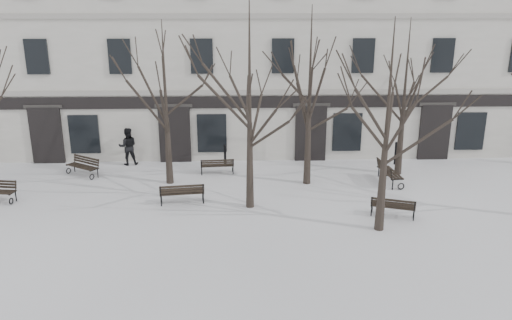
{
  "coord_description": "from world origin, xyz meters",
  "views": [
    {
      "loc": [
        -0.17,
        -17.04,
        7.65
      ],
      "look_at": [
        0.5,
        3.0,
        1.54
      ],
      "focal_mm": 35.0,
      "sensor_mm": 36.0,
      "label": 1
    }
  ],
  "objects_px": {
    "bench_2": "(393,206)",
    "bench_5": "(389,172)",
    "bench_1": "(182,193)",
    "tree_1": "(250,78)",
    "bench_3": "(83,166)",
    "bench_4": "(217,165)",
    "tree_2": "(389,102)"
  },
  "relations": [
    {
      "from": "bench_3",
      "to": "bench_5",
      "type": "bearing_deg",
      "value": 27.98
    },
    {
      "from": "bench_2",
      "to": "bench_1",
      "type": "bearing_deg",
      "value": 8.05
    },
    {
      "from": "bench_5",
      "to": "tree_2",
      "type": "bearing_deg",
      "value": 156.68
    },
    {
      "from": "tree_1",
      "to": "bench_1",
      "type": "bearing_deg",
      "value": 171.83
    },
    {
      "from": "bench_2",
      "to": "tree_2",
      "type": "bearing_deg",
      "value": 72.17
    },
    {
      "from": "bench_3",
      "to": "bench_4",
      "type": "bearing_deg",
      "value": 33.99
    },
    {
      "from": "bench_1",
      "to": "bench_5",
      "type": "height_order",
      "value": "bench_5"
    },
    {
      "from": "tree_1",
      "to": "bench_4",
      "type": "xyz_separation_m",
      "value": [
        -1.48,
        4.19,
        -4.72
      ]
    },
    {
      "from": "bench_1",
      "to": "bench_2",
      "type": "distance_m",
      "value": 8.33
    },
    {
      "from": "tree_1",
      "to": "bench_1",
      "type": "distance_m",
      "value": 5.43
    },
    {
      "from": "bench_1",
      "to": "bench_2",
      "type": "height_order",
      "value": "bench_1"
    },
    {
      "from": "tree_2",
      "to": "bench_3",
      "type": "xyz_separation_m",
      "value": [
        -12.46,
        6.53,
        -4.15
      ]
    },
    {
      "from": "bench_2",
      "to": "bench_5",
      "type": "relative_size",
      "value": 0.88
    },
    {
      "from": "bench_3",
      "to": "bench_5",
      "type": "height_order",
      "value": "bench_5"
    },
    {
      "from": "tree_2",
      "to": "bench_4",
      "type": "xyz_separation_m",
      "value": [
        -6.09,
        6.49,
        -4.2
      ]
    },
    {
      "from": "tree_1",
      "to": "bench_3",
      "type": "relative_size",
      "value": 4.62
    },
    {
      "from": "tree_1",
      "to": "bench_3",
      "type": "bearing_deg",
      "value": 151.69
    },
    {
      "from": "bench_4",
      "to": "bench_3",
      "type": "bearing_deg",
      "value": -5.15
    },
    {
      "from": "tree_1",
      "to": "bench_1",
      "type": "xyz_separation_m",
      "value": [
        -2.75,
        0.4,
        -4.66
      ]
    },
    {
      "from": "bench_3",
      "to": "bench_1",
      "type": "bearing_deg",
      "value": -2.63
    },
    {
      "from": "bench_4",
      "to": "bench_1",
      "type": "bearing_deg",
      "value": 66.64
    },
    {
      "from": "tree_2",
      "to": "bench_4",
      "type": "relative_size",
      "value": 4.56
    },
    {
      "from": "bench_5",
      "to": "bench_1",
      "type": "bearing_deg",
      "value": 100.11
    },
    {
      "from": "bench_4",
      "to": "bench_5",
      "type": "xyz_separation_m",
      "value": [
        7.85,
        -1.54,
        0.09
      ]
    },
    {
      "from": "bench_1",
      "to": "bench_3",
      "type": "distance_m",
      "value": 6.37
    },
    {
      "from": "bench_1",
      "to": "bench_2",
      "type": "xyz_separation_m",
      "value": [
        8.16,
        -1.65,
        -0.04
      ]
    },
    {
      "from": "bench_2",
      "to": "bench_4",
      "type": "bearing_deg",
      "value": -18.85
    },
    {
      "from": "bench_3",
      "to": "bench_5",
      "type": "distance_m",
      "value": 14.3
    },
    {
      "from": "bench_4",
      "to": "bench_5",
      "type": "relative_size",
      "value": 0.83
    },
    {
      "from": "tree_2",
      "to": "bench_2",
      "type": "bearing_deg",
      "value": 52.7
    },
    {
      "from": "bench_1",
      "to": "bench_4",
      "type": "xyz_separation_m",
      "value": [
        1.27,
        3.8,
        -0.06
      ]
    },
    {
      "from": "bench_2",
      "to": "bench_3",
      "type": "height_order",
      "value": "bench_3"
    }
  ]
}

